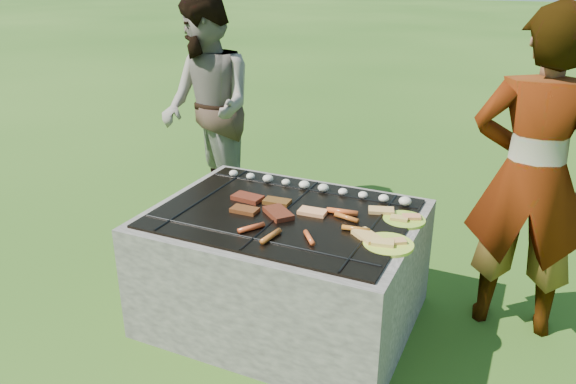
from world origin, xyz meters
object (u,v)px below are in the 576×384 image
cook (532,178)px  bystander (207,109)px  fire_pit (284,270)px  plate_far (404,219)px  plate_near (388,244)px

cook → bystander: 2.24m
fire_pit → plate_far: 0.67m
fire_pit → plate_near: plate_near is taller
cook → plate_near: bearing=43.6°
plate_far → cook: bearing=29.0°
fire_pit → plate_near: 0.66m
plate_far → plate_near: size_ratio=1.01×
bystander → cook: bearing=22.9°
fire_pit → bystander: bystander is taller
plate_far → plate_near: (-0.00, -0.28, 0.00)m
plate_near → bystander: bystander is taller
plate_far → cook: size_ratio=0.16×
plate_far → cook: 0.63m
fire_pit → cook: bearing=23.0°
plate_near → bystander: bearing=145.3°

